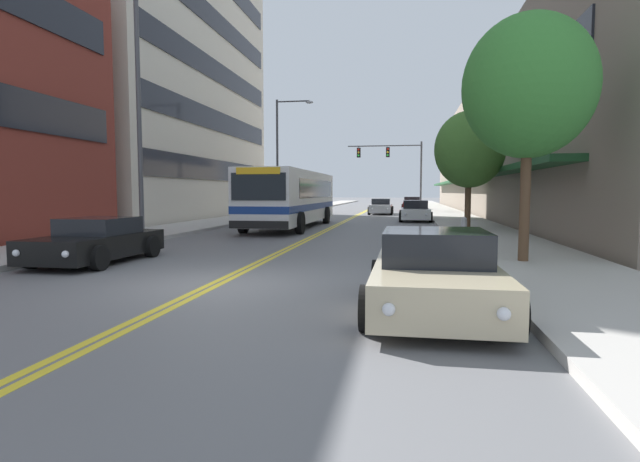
{
  "coord_description": "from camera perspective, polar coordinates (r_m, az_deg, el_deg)",
  "views": [
    {
      "loc": [
        3.8,
        -9.52,
        1.88
      ],
      "look_at": [
        -0.28,
        14.35,
        -0.03
      ],
      "focal_mm": 28.0,
      "sensor_mm": 36.0,
      "label": 1
    }
  ],
  "objects": [
    {
      "name": "street_tree_right_far",
      "position": [
        34.33,
        16.47,
        7.35
      ],
      "size": [
        2.78,
        2.78,
        5.08
      ],
      "color": "brown",
      "rests_on": "sidewalk_right"
    },
    {
      "name": "street_lamp_left_near",
      "position": [
        18.75,
        -19.33,
        15.42
      ],
      "size": [
        2.27,
        0.28,
        9.47
      ],
      "color": "#47474C",
      "rests_on": "ground_plane"
    },
    {
      "name": "storefront_row_right",
      "position": [
        47.56,
        21.2,
        8.32
      ],
      "size": [
        9.1,
        68.0,
        10.62
      ],
      "color": "gray",
      "rests_on": "ground_plane"
    },
    {
      "name": "street_lamp_left_far",
      "position": [
        36.22,
        -4.32,
        9.46
      ],
      "size": [
        2.72,
        0.28,
        8.42
      ],
      "color": "#47474C",
      "rests_on": "ground_plane"
    },
    {
      "name": "car_silver_moving_lead",
      "position": [
        42.26,
        6.99,
        2.75
      ],
      "size": [
        2.0,
        4.71,
        1.31
      ],
      "color": "#B7B7BC",
      "rests_on": "ground_plane"
    },
    {
      "name": "office_tower_left",
      "position": [
        40.66,
        -20.37,
        23.34
      ],
      "size": [
        12.08,
        22.79,
        30.39
      ],
      "color": "beige",
      "rests_on": "ground_plane"
    },
    {
      "name": "fire_hydrant",
      "position": [
        19.14,
        16.13,
        0.35
      ],
      "size": [
        0.29,
        0.21,
        0.81
      ],
      "color": "#B7B7BC",
      "rests_on": "sidewalk_right"
    },
    {
      "name": "traffic_signal_mast",
      "position": [
        47.54,
        8.62,
        7.83
      ],
      "size": [
        6.92,
        0.38,
        6.53
      ],
      "color": "#47474C",
      "rests_on": "ground_plane"
    },
    {
      "name": "sidewalk_left",
      "position": [
        47.83,
        -3.57,
        2.33
      ],
      "size": [
        3.37,
        106.0,
        0.15
      ],
      "color": "#B2ADA5",
      "rests_on": "ground_plane"
    },
    {
      "name": "street_tree_right_near",
      "position": [
        13.68,
        22.73,
        14.93
      ],
      "size": [
        3.18,
        3.18,
        6.05
      ],
      "color": "brown",
      "rests_on": "sidewalk_right"
    },
    {
      "name": "car_slate_blue_parked_left_mid",
      "position": [
        40.63,
        -1.82,
        2.77
      ],
      "size": [
        2.04,
        4.27,
        1.38
      ],
      "color": "#475675",
      "rests_on": "ground_plane"
    },
    {
      "name": "car_red_parked_right_far",
      "position": [
        51.25,
        10.45,
        3.03
      ],
      "size": [
        2.03,
        4.15,
        1.38
      ],
      "color": "maroon",
      "rests_on": "ground_plane"
    },
    {
      "name": "ground_plane",
      "position": [
        46.71,
        5.04,
        2.18
      ],
      "size": [
        240.0,
        240.0,
        0.0
      ],
      "primitive_type": "plane",
      "color": "slate"
    },
    {
      "name": "sidewalk_right",
      "position": [
        46.68,
        13.87,
        2.15
      ],
      "size": [
        3.37,
        106.0,
        0.15
      ],
      "color": "#B2ADA5",
      "rests_on": "ground_plane"
    },
    {
      "name": "city_bus",
      "position": [
        26.58,
        -3.17,
        4.01
      ],
      "size": [
        2.92,
        12.31,
        2.91
      ],
      "color": "silver",
      "rests_on": "ground_plane"
    },
    {
      "name": "centre_line",
      "position": [
        46.71,
        5.04,
        2.18
      ],
      "size": [
        0.34,
        106.0,
        0.01
      ],
      "color": "yellow",
      "rests_on": "ground_plane"
    },
    {
      "name": "car_beige_parked_right_foreground",
      "position": [
        8.02,
        12.99,
        -4.87
      ],
      "size": [
        2.11,
        4.18,
        1.27
      ],
      "color": "#BCAD89",
      "rests_on": "ground_plane"
    },
    {
      "name": "car_white_parked_right_mid",
      "position": [
        32.66,
        10.83,
        2.21
      ],
      "size": [
        2.03,
        4.64,
        1.34
      ],
      "color": "white",
      "rests_on": "ground_plane"
    },
    {
      "name": "street_tree_right_mid",
      "position": [
        24.59,
        16.74,
        8.92
      ],
      "size": [
        3.25,
        3.25,
        5.5
      ],
      "color": "brown",
      "rests_on": "sidewalk_right"
    },
    {
      "name": "car_black_parked_left_near",
      "position": [
        14.56,
        -24.15,
        -1.1
      ],
      "size": [
        2.05,
        4.21,
        1.19
      ],
      "color": "black",
      "rests_on": "ground_plane"
    }
  ]
}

